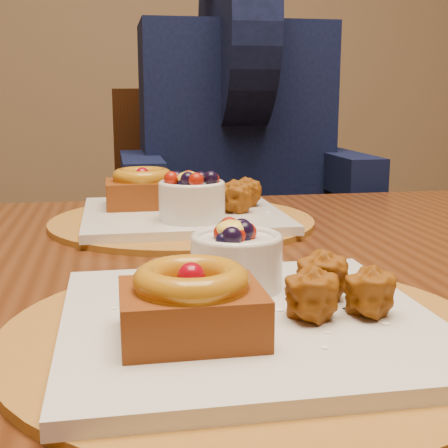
% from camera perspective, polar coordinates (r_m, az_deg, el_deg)
% --- Properties ---
extents(dining_table, '(1.60, 0.90, 0.76)m').
position_cam_1_polar(dining_table, '(0.72, -1.70, -9.58)').
color(dining_table, '#391A0A').
rests_on(dining_table, ground).
extents(place_setting_near, '(0.38, 0.38, 0.08)m').
position_cam_1_polar(place_setting_near, '(0.48, 1.88, -7.93)').
color(place_setting_near, brown).
rests_on(place_setting_near, dining_table).
extents(place_setting_far, '(0.38, 0.38, 0.09)m').
position_cam_1_polar(place_setting_far, '(0.90, -3.98, 1.46)').
color(place_setting_far, brown).
rests_on(place_setting_far, dining_table).
extents(chair_far, '(0.59, 0.59, 0.95)m').
position_cam_1_polar(chair_far, '(1.54, -3.06, -3.70)').
color(chair_far, black).
rests_on(chair_far, ground).
extents(diner, '(0.52, 0.50, 0.85)m').
position_cam_1_polar(diner, '(1.43, 0.98, 10.25)').
color(diner, black).
rests_on(diner, ground).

